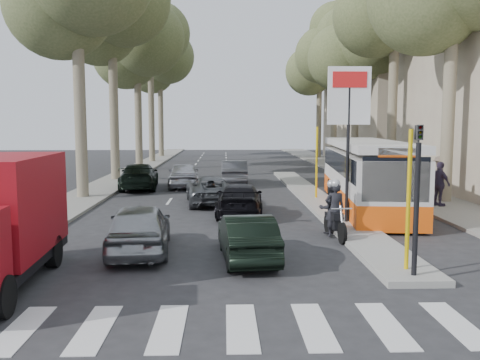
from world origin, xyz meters
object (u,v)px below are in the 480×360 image
object	(u,v)px
city_bus	(366,172)
silver_hatchback	(139,228)
dark_hatchback	(247,237)
motorcycle	(333,210)

from	to	relation	value
city_bus	silver_hatchback	bearing A→B (deg)	-132.94
silver_hatchback	dark_hatchback	bearing A→B (deg)	159.43
silver_hatchback	city_bus	distance (m)	11.28
dark_hatchback	silver_hatchback	bearing A→B (deg)	-20.62
silver_hatchback	motorcycle	distance (m)	6.16
city_bus	motorcycle	xyz separation A→B (m)	(-2.59, -5.57, -0.69)
dark_hatchback	motorcycle	bearing A→B (deg)	-142.33
dark_hatchback	motorcycle	distance (m)	3.93
dark_hatchback	city_bus	xyz separation A→B (m)	(5.47, 8.24, 0.94)
motorcycle	city_bus	bearing A→B (deg)	60.83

